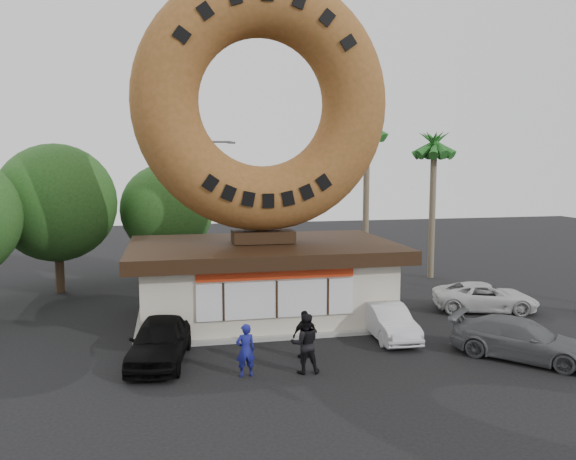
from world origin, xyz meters
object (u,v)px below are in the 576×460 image
(giant_donut, at_px, (262,103))
(car_white, at_px, (485,297))
(person_right, at_px, (305,334))
(car_silver, at_px, (388,321))
(car_grey, at_px, (521,339))
(person_left, at_px, (246,350))
(car_black, at_px, (160,340))
(person_center, at_px, (305,343))
(donut_shop, at_px, (263,278))
(street_lamp, at_px, (204,200))

(giant_donut, relative_size, car_white, 2.34)
(giant_donut, height_order, car_white, giant_donut)
(person_right, bearing_deg, car_silver, -176.85)
(car_white, bearing_deg, person_right, 132.08)
(giant_donut, distance_m, car_grey, 13.39)
(car_grey, height_order, car_white, car_grey)
(person_left, bearing_deg, car_grey, 173.40)
(car_black, height_order, car_silver, car_black)
(person_right, distance_m, car_grey, 7.39)
(giant_donut, bearing_deg, person_right, -83.86)
(car_grey, bearing_deg, person_center, 133.50)
(person_right, bearing_deg, donut_shop, -103.96)
(giant_donut, bearing_deg, car_grey, -41.42)
(giant_donut, height_order, car_silver, giant_donut)
(person_center, height_order, car_white, person_center)
(street_lamp, height_order, car_white, street_lamp)
(street_lamp, distance_m, car_grey, 19.80)
(street_lamp, distance_m, car_white, 16.59)
(person_left, distance_m, person_center, 1.90)
(car_grey, xyz_separation_m, car_white, (2.22, 5.92, -0.04))
(donut_shop, relative_size, car_white, 2.45)
(donut_shop, xyz_separation_m, car_white, (10.01, -0.93, -1.13))
(person_right, bearing_deg, car_grey, 147.50)
(car_silver, xyz_separation_m, car_grey, (3.56, -3.16, 0.04))
(giant_donut, height_order, car_grey, giant_donut)
(car_black, distance_m, car_silver, 8.58)
(car_black, bearing_deg, car_silver, 15.46)
(person_right, height_order, car_grey, person_right)
(street_lamp, bearing_deg, car_grey, -60.25)
(giant_donut, xyz_separation_m, car_white, (10.01, -0.95, -8.50))
(donut_shop, bearing_deg, street_lamp, 100.50)
(donut_shop, height_order, street_lamp, street_lamp)
(street_lamp, xyz_separation_m, person_right, (2.42, -15.29, -3.65))
(donut_shop, bearing_deg, person_left, -104.22)
(car_silver, bearing_deg, person_left, -152.77)
(person_center, bearing_deg, street_lamp, -79.15)
(car_white, bearing_deg, car_silver, 132.96)
(car_grey, bearing_deg, giant_donut, 93.96)
(giant_donut, xyz_separation_m, car_black, (-4.30, -4.67, -8.39))
(donut_shop, height_order, car_black, donut_shop)
(car_grey, bearing_deg, person_left, 133.29)
(car_silver, height_order, car_grey, car_grey)
(street_lamp, distance_m, person_left, 16.92)
(car_silver, relative_size, car_white, 0.85)
(person_left, height_order, car_white, person_left)
(car_silver, bearing_deg, car_white, 27.22)
(person_left, xyz_separation_m, person_right, (2.22, 1.24, -0.01))
(donut_shop, distance_m, street_lamp, 10.54)
(car_black, bearing_deg, car_grey, -1.25)
(street_lamp, bearing_deg, person_left, -89.28)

